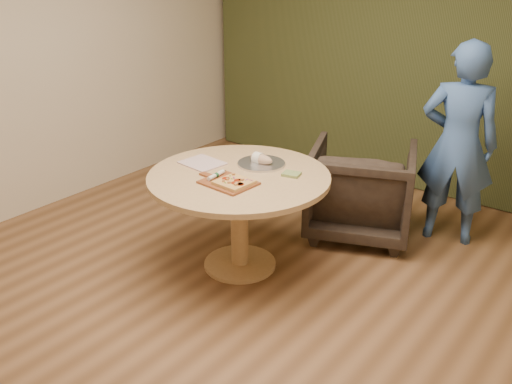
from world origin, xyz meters
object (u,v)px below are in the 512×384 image
object	(u,v)px
flatbread_pizza	(234,182)
cutlery_roll	(216,175)
pedestal_table	(239,192)
pizza_paddle	(227,182)
bread_roll	(260,159)
person_standing	(458,145)
serving_tray	(261,164)
armchair	(361,186)

from	to	relation	value
flatbread_pizza	cutlery_roll	bearing A→B (deg)	174.24
flatbread_pizza	cutlery_roll	distance (m)	0.18
pedestal_table	pizza_paddle	size ratio (longest dim) A/B	2.88
bread_roll	flatbread_pizza	bearing A→B (deg)	-75.60
flatbread_pizza	bread_roll	bearing A→B (deg)	104.40
cutlery_roll	flatbread_pizza	bearing A→B (deg)	-10.55
flatbread_pizza	pedestal_table	bearing A→B (deg)	120.95
cutlery_roll	person_standing	world-z (taller)	person_standing
serving_tray	person_standing	world-z (taller)	person_standing
serving_tray	person_standing	distance (m)	1.57
pizza_paddle	pedestal_table	bearing A→B (deg)	107.57
flatbread_pizza	bread_roll	xyz separation A→B (m)	(-0.11, 0.44, 0.02)
cutlery_roll	serving_tray	xyz separation A→B (m)	(0.08, 0.42, -0.02)
pedestal_table	armchair	world-z (taller)	armchair
pedestal_table	bread_roll	bearing A→B (deg)	90.80
serving_tray	armchair	distance (m)	0.96
armchair	person_standing	size ratio (longest dim) A/B	0.52
pizza_paddle	flatbread_pizza	xyz separation A→B (m)	(0.07, -0.01, 0.02)
cutlery_roll	armchair	xyz separation A→B (m)	(0.52, 1.21, -0.36)
cutlery_roll	person_standing	bearing A→B (deg)	49.43
pedestal_table	bread_roll	xyz separation A→B (m)	(-0.00, 0.26, 0.18)
serving_tray	person_standing	bearing A→B (deg)	47.44
armchair	bread_roll	bearing A→B (deg)	37.99
flatbread_pizza	person_standing	distance (m)	1.86
serving_tray	bread_roll	size ratio (longest dim) A/B	1.84
pizza_paddle	bread_roll	size ratio (longest dim) A/B	2.35
armchair	person_standing	xyz separation A→B (m)	(0.62, 0.37, 0.39)
flatbread_pizza	serving_tray	size ratio (longest dim) A/B	0.66
bread_roll	person_standing	bearing A→B (deg)	47.20
armchair	cutlery_roll	bearing A→B (deg)	44.57
bread_roll	armchair	distance (m)	0.98
pedestal_table	person_standing	bearing A→B (deg)	52.97
flatbread_pizza	armchair	distance (m)	1.32
person_standing	armchair	bearing A→B (deg)	13.95
flatbread_pizza	cutlery_roll	size ratio (longest dim) A/B	1.18
bread_roll	person_standing	xyz separation A→B (m)	(1.07, 1.16, 0.02)
pizza_paddle	armchair	world-z (taller)	armchair
flatbread_pizza	bread_roll	distance (m)	0.46
pedestal_table	pizza_paddle	xyz separation A→B (m)	(0.04, -0.18, 0.15)
flatbread_pizza	person_standing	bearing A→B (deg)	59.06
pizza_paddle	serving_tray	size ratio (longest dim) A/B	1.28
person_standing	bread_roll	bearing A→B (deg)	30.53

